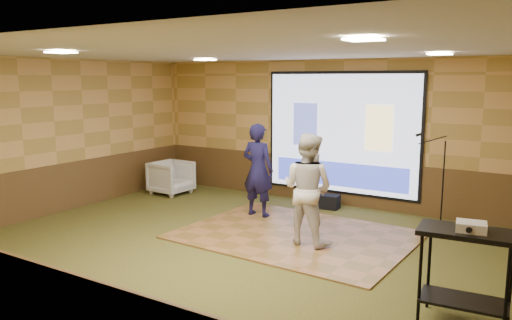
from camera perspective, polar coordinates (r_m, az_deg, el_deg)
The scene contains 18 objects.
ground at distance 7.69m, azimuth -0.52°, elevation -10.52°, with size 9.00×9.00×0.00m, color #2D3D1B.
room_shell at distance 7.26m, azimuth -0.54°, elevation 5.24°, with size 9.04×7.04×3.02m.
wainscot_back at distance 10.56m, azimuth 9.62°, elevation -2.49°, with size 9.00×0.04×0.95m, color #55351C.
wainscot_front at distance 5.14m, azimuth -22.59°, elevation -15.94°, with size 9.00×0.04×0.95m, color #55351C.
wainscot_left at distance 10.57m, azimuth -21.56°, elevation -3.02°, with size 0.04×7.00×0.95m, color #55351C.
projector_screen at distance 10.37m, azimuth 9.68°, elevation 2.88°, with size 3.32×0.06×2.52m.
downlight_nw at distance 9.98m, azimuth -5.81°, elevation 11.32°, with size 0.32×0.32×0.02m, color beige.
downlight_ne at distance 8.10m, azimuth 20.25°, elevation 11.29°, with size 0.32×0.32×0.02m, color beige.
downlight_sw at distance 7.63m, azimuth -21.38°, elevation 11.39°, with size 0.32×0.32×0.02m, color beige.
downlight_se at distance 4.92m, azimuth 12.20°, elevation 13.32°, with size 0.32×0.32×0.02m, color beige.
dance_floor at distance 8.49m, azimuth 4.59°, elevation -8.53°, with size 3.71×2.83×0.03m, color #946136.
player_left at distance 9.39m, azimuth 0.22°, elevation -1.14°, with size 0.64×0.42×1.76m, color #16143E.
player_right at distance 7.85m, azimuth 5.90°, elevation -3.29°, with size 0.85×0.67×1.76m, color silver.
av_table at distance 5.79m, azimuth 22.93°, elevation -10.22°, with size 0.99×0.52×1.04m.
projector at distance 5.66m, azimuth 23.39°, elevation -7.01°, with size 0.30×0.25×0.10m, color silver.
mic_stand at distance 9.48m, azimuth 20.15°, elevation -4.17°, with size 0.65×0.27×1.66m.
banquet_chair at distance 11.55m, azimuth -9.65°, elevation -1.99°, with size 0.80×0.83×0.75m, color gray.
duffel_bag at distance 10.27m, azimuth 8.23°, elevation -4.73°, with size 0.45×0.30×0.28m, color black.
Camera 1 is at (3.87, -6.12, 2.60)m, focal length 35.00 mm.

